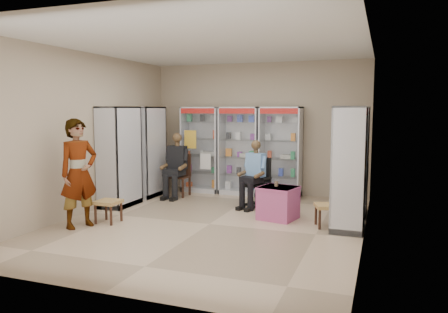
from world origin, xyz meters
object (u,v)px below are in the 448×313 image
(cabinet_right_near, at_px, (349,168))
(seated_shopkeeper, at_px, (256,176))
(cabinet_back_right, at_px, (281,152))
(standing_man, at_px, (79,173))
(cabinet_left_far, at_px, (147,152))
(office_chair, at_px, (257,182))
(cabinet_right_far, at_px, (354,161))
(woven_stool_b, at_px, (108,211))
(cabinet_left_near, at_px, (119,157))
(woven_stool_a, at_px, (327,216))
(pink_trunk, at_px, (278,203))
(cabinet_back_left, at_px, (202,149))
(cabinet_back_mid, at_px, (240,151))
(wooden_chair, at_px, (179,175))

(cabinet_right_near, height_order, seated_shopkeeper, cabinet_right_near)
(cabinet_back_right, distance_m, standing_man, 4.44)
(cabinet_left_far, xyz_separation_m, standing_man, (0.28, -2.70, -0.10))
(office_chair, relative_size, seated_shopkeeper, 0.79)
(cabinet_right_far, xyz_separation_m, standing_man, (-4.18, -2.50, -0.10))
(cabinet_back_right, xyz_separation_m, woven_stool_b, (-2.28, -3.23, -0.81))
(cabinet_left_near, distance_m, woven_stool_a, 4.21)
(pink_trunk, distance_m, woven_stool_a, 0.92)
(cabinet_right_far, xyz_separation_m, woven_stool_b, (-3.91, -2.10, -0.81))
(cabinet_back_left, height_order, cabinet_right_far, same)
(office_chair, bearing_deg, seated_shopkeeper, -71.94)
(office_chair, bearing_deg, cabinet_right_far, 18.80)
(cabinet_right_far, bearing_deg, cabinet_left_near, 101.41)
(cabinet_back_mid, distance_m, wooden_chair, 1.50)
(cabinet_right_near, xyz_separation_m, woven_stool_b, (-3.91, -1.00, -0.81))
(cabinet_back_right, relative_size, cabinet_right_far, 1.00)
(cabinet_back_left, bearing_deg, cabinet_left_near, -114.61)
(cabinet_back_mid, xyz_separation_m, seated_shopkeeper, (0.73, -1.20, -0.37))
(cabinet_back_mid, relative_size, office_chair, 2.03)
(cabinet_left_far, relative_size, woven_stool_b, 5.16)
(cabinet_back_left, height_order, woven_stool_b, cabinet_back_left)
(cabinet_back_right, bearing_deg, seated_shopkeeper, -100.14)
(wooden_chair, distance_m, standing_man, 2.96)
(cabinet_back_mid, distance_m, cabinet_left_far, 2.10)
(cabinet_right_near, height_order, standing_man, cabinet_right_near)
(cabinet_left_far, bearing_deg, cabinet_back_right, 108.19)
(cabinet_back_left, bearing_deg, pink_trunk, -40.59)
(cabinet_right_near, relative_size, cabinet_left_far, 1.00)
(cabinet_right_near, xyz_separation_m, woven_stool_a, (-0.33, 0.00, -0.81))
(cabinet_right_far, bearing_deg, wooden_chair, 83.96)
(cabinet_right_near, relative_size, standing_man, 1.11)
(cabinet_left_near, xyz_separation_m, seated_shopkeeper, (2.61, 0.83, -0.37))
(office_chair, bearing_deg, standing_man, -115.23)
(cabinet_back_left, xyz_separation_m, woven_stool_b, (-0.38, -3.23, -0.81))
(cabinet_back_right, bearing_deg, office_chair, -100.57)
(cabinet_back_right, relative_size, cabinet_left_near, 1.00)
(seated_shopkeeper, bearing_deg, office_chair, 108.06)
(cabinet_right_far, relative_size, seated_shopkeeper, 1.59)
(standing_man, bearing_deg, office_chair, -20.44)
(wooden_chair, height_order, woven_stool_a, wooden_chair)
(cabinet_right_far, xyz_separation_m, office_chair, (-1.85, -0.02, -0.51))
(seated_shopkeeper, bearing_deg, cabinet_back_left, 162.52)
(cabinet_right_far, bearing_deg, cabinet_back_left, 72.25)
(office_chair, height_order, pink_trunk, office_chair)
(cabinet_left_near, bearing_deg, office_chair, 108.52)
(cabinet_left_far, xyz_separation_m, woven_stool_b, (0.55, -2.30, -0.81))
(wooden_chair, xyz_separation_m, seated_shopkeeper, (1.93, -0.47, 0.16))
(cabinet_left_far, height_order, woven_stool_b, cabinet_left_far)
(cabinet_back_right, height_order, office_chair, cabinet_back_right)
(pink_trunk, height_order, standing_man, standing_man)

